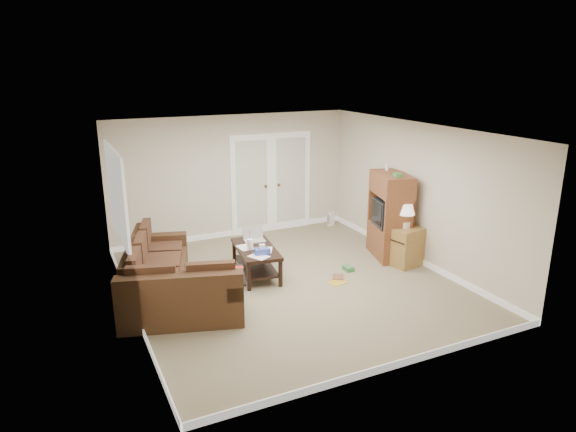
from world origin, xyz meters
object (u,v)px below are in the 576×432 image
tv_armoire (390,215)px  sectional_sofa (167,282)px  side_cabinet (404,243)px  coffee_table (256,260)px

tv_armoire → sectional_sofa: bearing=-162.0°
sectional_sofa → tv_armoire: size_ratio=1.75×
sectional_sofa → side_cabinet: size_ratio=2.62×
tv_armoire → side_cabinet: bearing=-73.7°
coffee_table → side_cabinet: 2.66m
tv_armoire → side_cabinet: size_ratio=1.50×
tv_armoire → side_cabinet: 0.60m
sectional_sofa → coffee_table: bearing=29.6°
sectional_sofa → coffee_table: (1.59, 0.37, -0.04)m
sectional_sofa → coffee_table: size_ratio=2.28×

